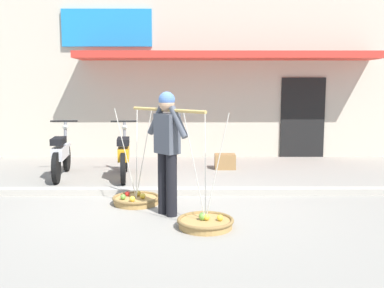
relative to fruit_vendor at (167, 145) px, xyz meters
The scene contains 9 objects.
ground_plane 1.08m from the fruit_vendor, 103.77° to the left, with size 90.00×90.00×0.00m, color gray.
sidewalk_curb 1.48m from the fruit_vendor, 95.51° to the left, with size 20.00×0.24×0.10m, color #AEA89C.
fruit_vendor is the anchor object (origin of this frame).
fruit_basket_left_side 1.18m from the fruit_vendor, 47.98° to the right, with size 0.72×0.72×1.45m.
fruit_basket_right_side 1.18m from the fruit_vendor, 132.12° to the left, with size 0.72×0.72×1.45m.
motorcycle_nearest_shop 3.41m from the fruit_vendor, 131.03° to the left, with size 0.54×1.82×1.09m.
motorcycle_second_in_row 2.70m from the fruit_vendor, 111.44° to the left, with size 0.54×1.82×1.09m.
storefront_building 7.73m from the fruit_vendor, 80.93° to the left, with size 13.00×6.00×4.20m.
wooden_crate 3.66m from the fruit_vendor, 72.51° to the left, with size 0.44×0.36×0.32m, color olive.
Camera 1 is at (0.42, -6.26, 1.75)m, focal length 40.35 mm.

